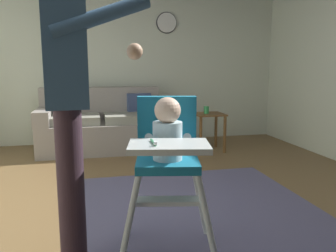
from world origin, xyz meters
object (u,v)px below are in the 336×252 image
Objects in this scene: sippy_cup at (206,110)px; side_table at (209,123)px; wall_clock at (167,23)px; couch at (103,126)px; high_chair at (167,147)px; adult_standing at (68,102)px.

side_table is at bearing -0.00° from sippy_cup.
couch is at bearing -155.10° from wall_clock.
side_table is at bearing -65.63° from wall_clock.
high_chair is at bearing -114.36° from side_table.
adult_standing is (-0.27, -3.00, 0.64)m from couch.
couch is 1.73× the size of high_chair.
adult_standing is at bearing -110.44° from wall_clock.
sippy_cup is (1.66, 2.60, -0.40)m from adult_standing.
couch is at bearing -163.54° from high_chair.
side_table is 0.19m from sippy_cup.
couch is 1.47m from sippy_cup.
sippy_cup is (1.39, -0.41, 0.24)m from couch.
high_chair is 2.81m from side_table.
wall_clock is at bearing 112.28° from sippy_cup.
sippy_cup is 0.31× the size of wall_clock.
adult_standing is (-0.54, -0.05, 0.28)m from high_chair.
high_chair is 0.58× the size of adult_standing.
adult_standing is 3.81m from wall_clock.
adult_standing reaches higher than sippy_cup.
high_chair is 0.61m from adult_standing.
high_chair is (0.28, -2.95, 0.36)m from couch.
wall_clock is at bearing 114.37° from side_table.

